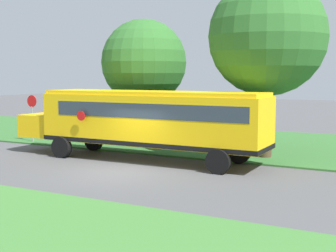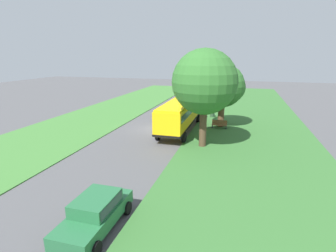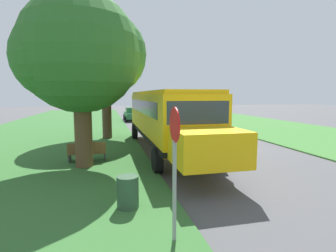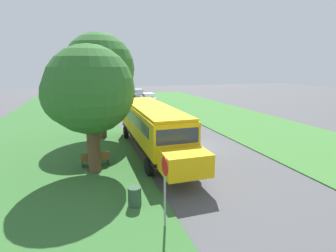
# 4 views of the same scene
# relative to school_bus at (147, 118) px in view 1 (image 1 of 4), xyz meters

# --- Properties ---
(ground_plane) EXTENTS (120.00, 120.00, 0.00)m
(ground_plane) POSITION_rel_school_bus_xyz_m (2.77, 0.31, -1.92)
(ground_plane) COLOR #4C4C4F
(grass_verge) EXTENTS (12.00, 80.00, 0.08)m
(grass_verge) POSITION_rel_school_bus_xyz_m (-7.23, 0.31, -1.88)
(grass_verge) COLOR #33662D
(grass_verge) RESTS_ON ground
(school_bus) EXTENTS (2.85, 12.42, 3.16)m
(school_bus) POSITION_rel_school_bus_xyz_m (0.00, 0.00, 0.00)
(school_bus) COLOR yellow
(school_bus) RESTS_ON ground
(oak_tree_beside_bus) EXTENTS (4.75, 4.65, 6.91)m
(oak_tree_beside_bus) POSITION_rel_school_bus_xyz_m (-4.19, -2.57, 2.57)
(oak_tree_beside_bus) COLOR brown
(oak_tree_beside_bus) RESTS_ON ground
(oak_tree_roadside_mid) EXTENTS (5.41, 5.41, 8.33)m
(oak_tree_roadside_mid) POSITION_rel_school_bus_xyz_m (-2.87, 4.56, 3.68)
(oak_tree_roadside_mid) COLOR #4C3826
(oak_tree_roadside_mid) RESTS_ON ground
(stop_sign) EXTENTS (0.08, 0.68, 2.74)m
(stop_sign) POSITION_rel_school_bus_xyz_m (-1.83, -8.65, -0.19)
(stop_sign) COLOR gray
(stop_sign) RESTS_ON ground
(park_bench) EXTENTS (1.61, 0.53, 0.92)m
(park_bench) POSITION_rel_school_bus_xyz_m (-3.93, -1.67, -1.45)
(park_bench) COLOR brown
(park_bench) RESTS_ON ground
(trash_bin) EXTENTS (0.56, 0.56, 0.90)m
(trash_bin) POSITION_rel_school_bus_xyz_m (-2.60, -6.88, -1.47)
(trash_bin) COLOR #2D4C33
(trash_bin) RESTS_ON ground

